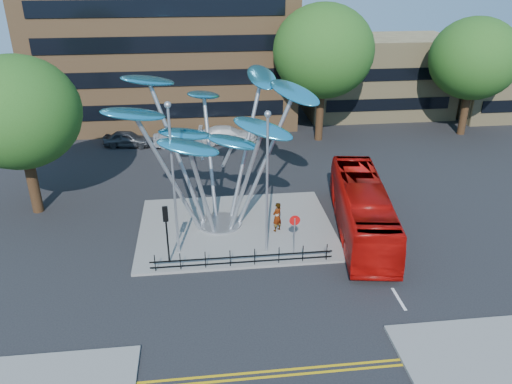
{
  "coord_description": "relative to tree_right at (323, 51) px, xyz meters",
  "views": [
    {
      "loc": [
        -2.95,
        -21.24,
        15.49
      ],
      "look_at": [
        0.02,
        4.0,
        3.46
      ],
      "focal_mm": 35.0,
      "sensor_mm": 36.0,
      "label": 1
    }
  ],
  "objects": [
    {
      "name": "pedestrian_railing_front",
      "position": [
        -9.0,
        -20.3,
        -7.48
      ],
      "size": [
        10.0,
        0.06,
        1.0
      ],
      "color": "black",
      "rests_on": "traffic_island"
    },
    {
      "name": "traffic_island",
      "position": [
        -9.0,
        -16.0,
        -7.96
      ],
      "size": [
        12.0,
        9.0,
        0.15
      ],
      "primitive_type": "cube",
      "color": "slate",
      "rests_on": "ground"
    },
    {
      "name": "low_building_far",
      "position": [
        22.0,
        6.0,
        -4.54
      ],
      "size": [
        12.0,
        8.0,
        7.0
      ],
      "primitive_type": "cube",
      "color": "tan",
      "rests_on": "ground"
    },
    {
      "name": "traffic_light_island",
      "position": [
        -13.0,
        -19.5,
        -5.42
      ],
      "size": [
        0.28,
        0.18,
        3.42
      ],
      "color": "black",
      "rests_on": "traffic_island"
    },
    {
      "name": "parked_car_right",
      "position": [
        -8.45,
        0.05,
        -7.27
      ],
      "size": [
        5.38,
        2.41,
        1.53
      ],
      "primitive_type": "imported",
      "rotation": [
        0.0,
        0.0,
        1.52
      ],
      "color": "silver",
      "rests_on": "ground"
    },
    {
      "name": "leaf_sculpture",
      "position": [
        -10.07,
        -15.32,
        -1.16
      ],
      "size": [
        12.72,
        9.54,
        9.51
      ],
      "color": "#9EA0A5",
      "rests_on": "traffic_island"
    },
    {
      "name": "ground",
      "position": [
        -8.0,
        -22.0,
        -8.04
      ],
      "size": [
        120.0,
        120.0,
        0.0
      ],
      "primitive_type": "plane",
      "color": "black",
      "rests_on": "ground"
    },
    {
      "name": "tree_far",
      "position": [
        14.0,
        0.0,
        -0.93
      ],
      "size": [
        8.0,
        8.0,
        10.81
      ],
      "color": "black",
      "rests_on": "ground"
    },
    {
      "name": "double_yellow_far",
      "position": [
        -8.0,
        -28.3,
        -8.03
      ],
      "size": [
        40.0,
        0.12,
        0.01
      ],
      "primitive_type": "cube",
      "color": "gold",
      "rests_on": "ground"
    },
    {
      "name": "street_lamp_left",
      "position": [
        -12.5,
        -18.5,
        -2.68
      ],
      "size": [
        0.36,
        0.36,
        8.8
      ],
      "color": "#9EA0A5",
      "rests_on": "traffic_island"
    },
    {
      "name": "low_building_near",
      "position": [
        8.0,
        8.0,
        -4.04
      ],
      "size": [
        15.0,
        8.0,
        8.0
      ],
      "primitive_type": "cube",
      "color": "tan",
      "rests_on": "ground"
    },
    {
      "name": "double_yellow_near",
      "position": [
        -8.0,
        -28.0,
        -8.03
      ],
      "size": [
        40.0,
        0.12,
        0.01
      ],
      "primitive_type": "cube",
      "color": "gold",
      "rests_on": "ground"
    },
    {
      "name": "parked_car_mid",
      "position": [
        -12.95,
        -0.2,
        -7.31
      ],
      "size": [
        4.55,
        1.99,
        1.45
      ],
      "primitive_type": "imported",
      "rotation": [
        0.0,
        0.0,
        1.68
      ],
      "color": "#A5A7AD",
      "rests_on": "ground"
    },
    {
      "name": "pedestrian",
      "position": [
        -6.54,
        -16.73,
        -6.94
      ],
      "size": [
        0.83,
        0.78,
        1.9
      ],
      "primitive_type": "imported",
      "rotation": [
        0.0,
        0.0,
        3.8
      ],
      "color": "gray",
      "rests_on": "traffic_island"
    },
    {
      "name": "tree_right",
      "position": [
        0.0,
        0.0,
        0.0
      ],
      "size": [
        8.8,
        8.8,
        12.11
      ],
      "color": "black",
      "rests_on": "ground"
    },
    {
      "name": "parked_car_left",
      "position": [
        -17.45,
        0.17,
        -7.32
      ],
      "size": [
        4.36,
        2.2,
        1.43
      ],
      "primitive_type": "imported",
      "rotation": [
        0.0,
        0.0,
        1.44
      ],
      "color": "#383A3F",
      "rests_on": "ground"
    },
    {
      "name": "red_bus",
      "position": [
        -1.4,
        -17.22,
        -6.44
      ],
      "size": [
        4.45,
        11.76,
        3.2
      ],
      "primitive_type": "imported",
      "rotation": [
        0.0,
        0.0,
        -0.16
      ],
      "color": "#AA0B07",
      "rests_on": "ground"
    },
    {
      "name": "street_lamp_right",
      "position": [
        -7.5,
        -19.0,
        -2.94
      ],
      "size": [
        0.36,
        0.36,
        8.3
      ],
      "color": "#9EA0A5",
      "rests_on": "traffic_island"
    },
    {
      "name": "tree_left",
      "position": [
        -22.0,
        -12.0,
        -1.24
      ],
      "size": [
        7.6,
        7.6,
        10.32
      ],
      "color": "black",
      "rests_on": "ground"
    },
    {
      "name": "no_entry_sign_island",
      "position": [
        -6.0,
        -19.48,
        -6.22
      ],
      "size": [
        0.6,
        0.1,
        2.45
      ],
      "color": "#9EA0A5",
      "rests_on": "traffic_island"
    }
  ]
}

